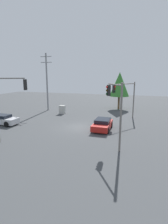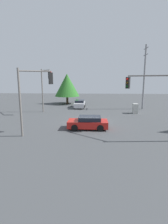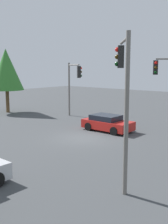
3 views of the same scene
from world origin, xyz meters
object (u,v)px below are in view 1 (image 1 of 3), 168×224
(sedan_red, at_px, (102,124))
(traffic_signal_main, at_px, (126,94))
(electrical_cabinet, at_px, (62,110))
(traffic_signal_aux, at_px, (8,98))
(sedan_silver, at_px, (3,120))
(traffic_signal_cross, at_px, (115,104))

(sedan_red, distance_m, traffic_signal_main, 6.93)
(sedan_red, xyz_separation_m, traffic_signal_main, (-2.17, -5.72, 3.24))
(traffic_signal_main, relative_size, electrical_cabinet, 3.87)
(sedan_red, height_order, traffic_signal_aux, traffic_signal_aux)
(sedan_silver, xyz_separation_m, traffic_signal_aux, (-5.25, 4.59, 3.70))
(sedan_silver, height_order, electrical_cabinet, electrical_cabinet)
(traffic_signal_main, xyz_separation_m, traffic_signal_aux, (10.16, 12.27, 0.49))
(sedan_silver, bearing_deg, traffic_signal_aux, 48.81)
(traffic_signal_main, relative_size, traffic_signal_aux, 0.86)
(sedan_red, xyz_separation_m, traffic_signal_aux, (7.99, 6.54, 3.73))
(traffic_signal_main, bearing_deg, traffic_signal_aux, -4.53)
(electrical_cabinet, bearing_deg, sedan_silver, 60.96)
(traffic_signal_main, xyz_separation_m, electrical_cabinet, (10.63, -0.94, -3.15))
(sedan_red, xyz_separation_m, traffic_signal_cross, (-2.09, 4.80, 3.40))
(sedan_silver, xyz_separation_m, electrical_cabinet, (-4.78, -8.61, 0.05))
(sedan_silver, relative_size, traffic_signal_main, 0.75)
(traffic_signal_aux, bearing_deg, sedan_red, 0.70)
(sedan_red, distance_m, electrical_cabinet, 10.77)
(sedan_silver, bearing_deg, traffic_signal_main, 116.47)
(sedan_red, height_order, traffic_signal_main, traffic_signal_main)
(sedan_red, height_order, electrical_cabinet, electrical_cabinet)
(sedan_silver, xyz_separation_m, traffic_signal_cross, (-15.33, 2.85, 3.37))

